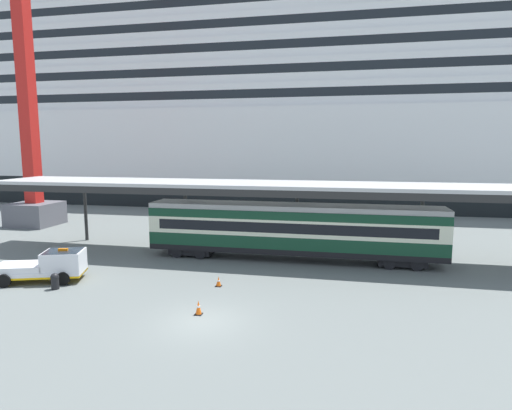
{
  "coord_description": "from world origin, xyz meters",
  "views": [
    {
      "loc": [
        6.39,
        -18.39,
        8.26
      ],
      "look_at": [
        0.84,
        8.37,
        4.5
      ],
      "focal_mm": 29.9,
      "sensor_mm": 36.0,
      "label": 1
    }
  ],
  "objects": [
    {
      "name": "cruise_ship",
      "position": [
        -18.73,
        49.54,
        14.27
      ],
      "size": [
        171.36,
        28.29,
        42.53
      ],
      "color": "black",
      "rests_on": "ground"
    },
    {
      "name": "traffic_cone_near",
      "position": [
        -0.49,
        0.78,
        0.36
      ],
      "size": [
        0.36,
        0.36,
        0.72
      ],
      "color": "black",
      "rests_on": "ground"
    },
    {
      "name": "quay_bollard",
      "position": [
        -9.96,
        2.7,
        0.52
      ],
      "size": [
        0.48,
        0.48,
        0.96
      ],
      "color": "black",
      "rests_on": "ground"
    },
    {
      "name": "platform_canopy",
      "position": [
        2.82,
        12.35,
        5.38
      ],
      "size": [
        46.73,
        5.69,
        5.61
      ],
      "color": "#B6B6B6",
      "rests_on": "ground"
    },
    {
      "name": "traffic_cone_mid",
      "position": [
        -0.76,
        5.13,
        0.29
      ],
      "size": [
        0.36,
        0.36,
        0.59
      ],
      "color": "black",
      "rests_on": "ground"
    },
    {
      "name": "dockside_crane",
      "position": [
        -24.72,
        20.32,
        18.3
      ],
      "size": [
        14.63,
        4.4,
        59.12
      ],
      "color": "#595960",
      "rests_on": "ground"
    },
    {
      "name": "train_carriage",
      "position": [
        2.82,
        11.94,
        2.3
      ],
      "size": [
        21.16,
        2.81,
        4.11
      ],
      "color": "black",
      "rests_on": "ground"
    },
    {
      "name": "service_truck",
      "position": [
        -11.36,
        4.0,
        0.99
      ],
      "size": [
        5.57,
        3.58,
        2.02
      ],
      "color": "white",
      "rests_on": "ground"
    },
    {
      "name": "ground_plane",
      "position": [
        0.0,
        0.0,
        0.0
      ],
      "size": [
        400.0,
        400.0,
        0.0
      ],
      "primitive_type": "plane",
      "color": "slate"
    }
  ]
}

